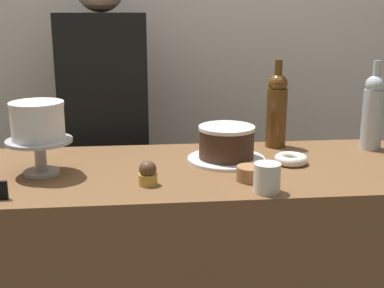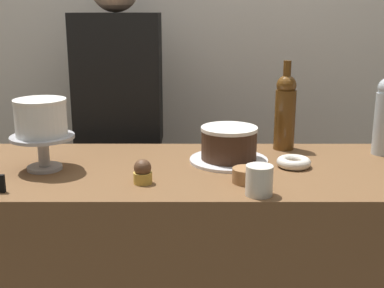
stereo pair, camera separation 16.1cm
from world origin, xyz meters
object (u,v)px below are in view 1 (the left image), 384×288
at_px(cake_stand_pedestal, 40,151).
at_px(wine_bottle_amber, 277,109).
at_px(wine_bottle_clear, 373,111).
at_px(cookie_stack, 250,174).
at_px(cupcake_chocolate, 148,174).
at_px(barista_figure, 107,147).
at_px(chocolate_round_cake, 226,142).
at_px(donut_sugar, 291,159).
at_px(white_layer_cake, 38,121).
at_px(coffee_cup_ceramic, 267,178).

height_order(cake_stand_pedestal, wine_bottle_amber, wine_bottle_amber).
distance_m(wine_bottle_clear, cookie_stack, 0.62).
xyz_separation_m(cupcake_chocolate, barista_figure, (-0.17, 0.70, -0.11)).
xyz_separation_m(chocolate_round_cake, donut_sugar, (0.21, -0.06, -0.05)).
distance_m(wine_bottle_amber, cupcake_chocolate, 0.63).
bearing_deg(cupcake_chocolate, wine_bottle_amber, 38.37).
height_order(chocolate_round_cake, cookie_stack, chocolate_round_cake).
xyz_separation_m(wine_bottle_clear, cupcake_chocolate, (-0.83, -0.32, -0.11)).
height_order(cake_stand_pedestal, cookie_stack, cake_stand_pedestal).
bearing_deg(chocolate_round_cake, cookie_stack, -80.18).
height_order(white_layer_cake, cookie_stack, white_layer_cake).
xyz_separation_m(wine_bottle_clear, barista_figure, (-0.99, 0.39, -0.22)).
height_order(wine_bottle_clear, wine_bottle_amber, same).
height_order(cupcake_chocolate, coffee_cup_ceramic, coffee_cup_ceramic).
bearing_deg(white_layer_cake, cake_stand_pedestal, -3.58).
relative_size(donut_sugar, barista_figure, 0.07).
bearing_deg(barista_figure, wine_bottle_amber, -26.17).
height_order(wine_bottle_amber, donut_sugar, wine_bottle_amber).
height_order(cake_stand_pedestal, donut_sugar, cake_stand_pedestal).
distance_m(donut_sugar, cookie_stack, 0.23).
relative_size(white_layer_cake, coffee_cup_ceramic, 1.93).
bearing_deg(cake_stand_pedestal, cookie_stack, -11.23).
height_order(chocolate_round_cake, cupcake_chocolate, chocolate_round_cake).
bearing_deg(donut_sugar, wine_bottle_amber, 88.48).
bearing_deg(white_layer_cake, donut_sugar, 1.86).
distance_m(white_layer_cake, cupcake_chocolate, 0.38).
height_order(cupcake_chocolate, donut_sugar, cupcake_chocolate).
height_order(cake_stand_pedestal, chocolate_round_cake, chocolate_round_cake).
relative_size(cookie_stack, barista_figure, 0.05).
bearing_deg(wine_bottle_amber, cookie_stack, -115.31).
distance_m(donut_sugar, coffee_cup_ceramic, 0.30).
height_order(cupcake_chocolate, cookie_stack, cupcake_chocolate).
relative_size(chocolate_round_cake, cookie_stack, 2.26).
bearing_deg(cookie_stack, wine_bottle_clear, 30.70).
relative_size(wine_bottle_clear, barista_figure, 0.20).
bearing_deg(wine_bottle_clear, donut_sugar, -155.91).
bearing_deg(cupcake_chocolate, donut_sugar, 18.57).
height_order(donut_sugar, coffee_cup_ceramic, coffee_cup_ceramic).
distance_m(wine_bottle_clear, coffee_cup_ceramic, 0.65).
xyz_separation_m(white_layer_cake, wine_bottle_amber, (0.82, 0.25, -0.03)).
bearing_deg(wine_bottle_clear, barista_figure, 158.63).
xyz_separation_m(chocolate_round_cake, wine_bottle_amber, (0.21, 0.16, 0.08)).
distance_m(cake_stand_pedestal, white_layer_cake, 0.09).
distance_m(coffee_cup_ceramic, barista_figure, 0.95).
bearing_deg(barista_figure, coffee_cup_ceramic, -58.12).
bearing_deg(wine_bottle_clear, cookie_stack, -149.30).
bearing_deg(coffee_cup_ceramic, wine_bottle_clear, 39.83).
bearing_deg(cake_stand_pedestal, barista_figure, 73.94).
relative_size(chocolate_round_cake, wine_bottle_clear, 0.58).
height_order(cake_stand_pedestal, white_layer_cake, white_layer_cake).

